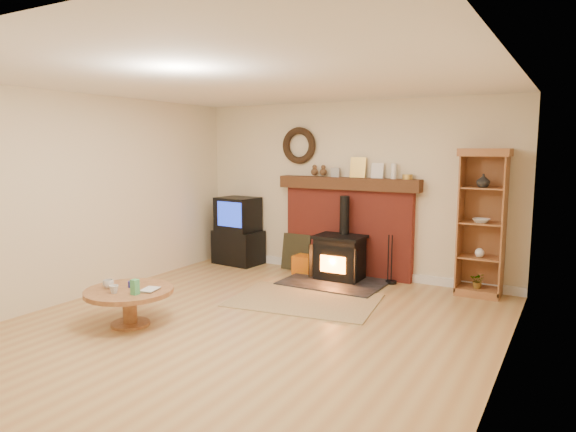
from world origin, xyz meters
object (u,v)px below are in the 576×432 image
Objects in this scene: wood_stove at (339,259)px; coffee_table at (129,296)px; tv_unit at (238,232)px; curio_cabinet at (482,223)px.

wood_stove is 1.48× the size of coffee_table.
wood_stove is at bearing 66.98° from coffee_table.
tv_unit is at bearing 174.03° from wood_stove.
curio_cabinet is (1.89, 0.29, 0.64)m from wood_stove.
tv_unit is 3.13m from coffee_table.
tv_unit reaches higher than coffee_table.
curio_cabinet reaches higher than wood_stove.
curio_cabinet is at bearing 1.29° from tv_unit.
wood_stove reaches higher than coffee_table.
wood_stove is 3.09m from coffee_table.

